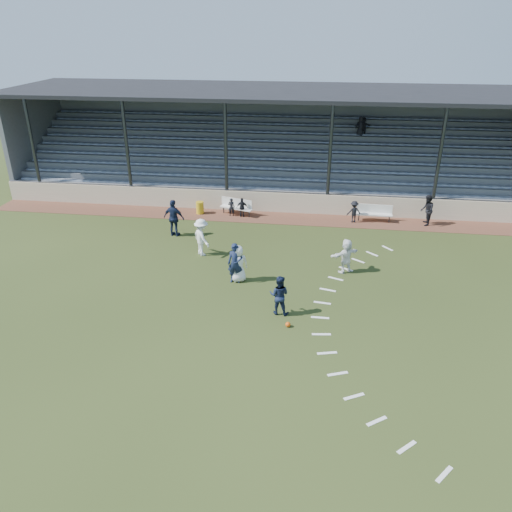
{
  "coord_description": "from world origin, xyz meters",
  "views": [
    {
      "loc": [
        2.58,
        -16.64,
        10.46
      ],
      "look_at": [
        0.0,
        2.5,
        1.3
      ],
      "focal_mm": 35.0,
      "sensor_mm": 36.0,
      "label": 1
    }
  ],
  "objects_px": {
    "football": "(288,324)",
    "bench_left": "(237,205)",
    "trash_bin": "(200,208)",
    "player_navy_lead": "(235,263)",
    "official": "(427,210)",
    "player_white_lead": "(239,264)",
    "bench_right": "(374,211)"
  },
  "relations": [
    {
      "from": "player_white_lead",
      "to": "player_navy_lead",
      "type": "xyz_separation_m",
      "value": [
        -0.13,
        -0.12,
        0.07
      ]
    },
    {
      "from": "player_white_lead",
      "to": "official",
      "type": "height_order",
      "value": "official"
    },
    {
      "from": "bench_left",
      "to": "player_navy_lead",
      "type": "distance_m",
      "value": 8.41
    },
    {
      "from": "trash_bin",
      "to": "official",
      "type": "relative_size",
      "value": 0.42
    },
    {
      "from": "player_white_lead",
      "to": "player_navy_lead",
      "type": "height_order",
      "value": "player_navy_lead"
    },
    {
      "from": "player_navy_lead",
      "to": "bench_right",
      "type": "bearing_deg",
      "value": 50.43
    },
    {
      "from": "player_navy_lead",
      "to": "official",
      "type": "height_order",
      "value": "player_navy_lead"
    },
    {
      "from": "official",
      "to": "bench_left",
      "type": "bearing_deg",
      "value": -86.9
    },
    {
      "from": "bench_left",
      "to": "official",
      "type": "relative_size",
      "value": 1.17
    },
    {
      "from": "bench_right",
      "to": "official",
      "type": "relative_size",
      "value": 1.16
    },
    {
      "from": "trash_bin",
      "to": "player_white_lead",
      "type": "distance_m",
      "value": 8.84
    },
    {
      "from": "trash_bin",
      "to": "player_navy_lead",
      "type": "relative_size",
      "value": 0.4
    },
    {
      "from": "trash_bin",
      "to": "player_white_lead",
      "type": "relative_size",
      "value": 0.43
    },
    {
      "from": "bench_left",
      "to": "football",
      "type": "relative_size",
      "value": 10.18
    },
    {
      "from": "player_white_lead",
      "to": "bench_right",
      "type": "bearing_deg",
      "value": -151.8
    },
    {
      "from": "trash_bin",
      "to": "player_navy_lead",
      "type": "height_order",
      "value": "player_navy_lead"
    },
    {
      "from": "bench_right",
      "to": "player_navy_lead",
      "type": "distance_m",
      "value": 10.62
    },
    {
      "from": "player_white_lead",
      "to": "official",
      "type": "xyz_separation_m",
      "value": [
        9.3,
        7.95,
        0.05
      ]
    },
    {
      "from": "trash_bin",
      "to": "player_navy_lead",
      "type": "bearing_deg",
      "value": -66.48
    },
    {
      "from": "trash_bin",
      "to": "official",
      "type": "height_order",
      "value": "official"
    },
    {
      "from": "bench_left",
      "to": "football",
      "type": "xyz_separation_m",
      "value": [
        3.93,
        -11.56,
        -0.48
      ]
    },
    {
      "from": "bench_left",
      "to": "player_white_lead",
      "type": "height_order",
      "value": "player_white_lead"
    },
    {
      "from": "trash_bin",
      "to": "official",
      "type": "xyz_separation_m",
      "value": [
        12.98,
        -0.08,
        0.5
      ]
    },
    {
      "from": "bench_left",
      "to": "official",
      "type": "height_order",
      "value": "official"
    },
    {
      "from": "bench_right",
      "to": "trash_bin",
      "type": "xyz_separation_m",
      "value": [
        -10.15,
        -0.16,
        -0.2
      ]
    },
    {
      "from": "trash_bin",
      "to": "football",
      "type": "bearing_deg",
      "value": -61.83
    },
    {
      "from": "football",
      "to": "player_white_lead",
      "type": "xyz_separation_m",
      "value": [
        -2.44,
        3.38,
        0.74
      ]
    },
    {
      "from": "football",
      "to": "bench_left",
      "type": "bearing_deg",
      "value": 108.78
    },
    {
      "from": "bench_right",
      "to": "official",
      "type": "bearing_deg",
      "value": -3.24
    },
    {
      "from": "trash_bin",
      "to": "football",
      "type": "xyz_separation_m",
      "value": [
        6.11,
        -11.41,
        -0.28
      ]
    },
    {
      "from": "player_navy_lead",
      "to": "official",
      "type": "bearing_deg",
      "value": 39.48
    },
    {
      "from": "bench_left",
      "to": "player_navy_lead",
      "type": "bearing_deg",
      "value": -62.42
    }
  ]
}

